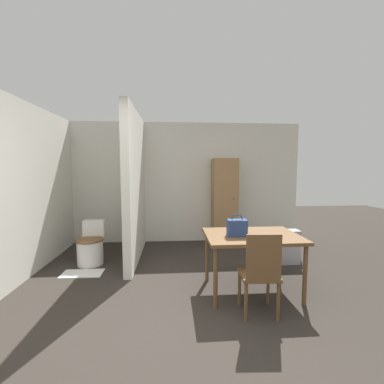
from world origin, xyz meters
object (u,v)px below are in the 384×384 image
(toilet, at_px, (91,247))
(dining_table, at_px, (252,241))
(wooden_cabinet, at_px, (224,201))
(space_heater, at_px, (287,246))
(wooden_chair, at_px, (260,271))
(handbag, at_px, (237,228))

(toilet, bearing_deg, dining_table, -26.52)
(wooden_cabinet, xyz_separation_m, space_heater, (0.82, -1.17, -0.60))
(dining_table, distance_m, space_heater, 1.34)
(wooden_chair, bearing_deg, toilet, 146.42)
(wooden_cabinet, relative_size, space_heater, 3.18)
(dining_table, relative_size, wooden_cabinet, 0.66)
(toilet, bearing_deg, wooden_chair, -37.06)
(dining_table, xyz_separation_m, wooden_cabinet, (0.07, 2.09, 0.22))
(space_heater, bearing_deg, wooden_chair, -123.72)
(wooden_chair, height_order, wooden_cabinet, wooden_cabinet)
(wooden_chair, relative_size, space_heater, 1.65)
(dining_table, distance_m, handbag, 0.28)
(wooden_chair, relative_size, toilet, 1.36)
(dining_table, distance_m, wooden_cabinet, 2.10)
(dining_table, bearing_deg, toilet, 153.48)
(handbag, bearing_deg, dining_table, 16.03)
(dining_table, bearing_deg, wooden_cabinet, 87.98)
(toilet, distance_m, wooden_cabinet, 2.64)
(wooden_chair, distance_m, wooden_cabinet, 2.66)
(toilet, bearing_deg, wooden_cabinet, 21.23)
(wooden_chair, height_order, toilet, wooden_chair)
(toilet, relative_size, space_heater, 1.22)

